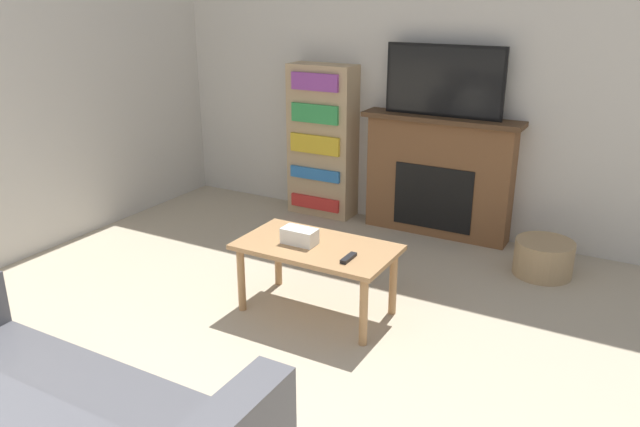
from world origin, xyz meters
name	(u,v)px	position (x,y,z in m)	size (l,w,h in m)	color
wall_back	(412,69)	(0.00, 4.50, 1.35)	(5.53, 0.06, 2.70)	beige
fireplace	(438,176)	(0.34, 4.36, 0.51)	(1.32, 0.28, 1.01)	brown
tv	(444,81)	(0.34, 4.34, 1.29)	(0.97, 0.03, 0.56)	black
coffee_table	(317,254)	(0.14, 2.65, 0.40)	(0.99, 0.55, 0.47)	#A87A4C
tissue_box	(300,236)	(0.03, 2.62, 0.52)	(0.22, 0.12, 0.10)	white
remote_control	(349,258)	(0.41, 2.55, 0.48)	(0.04, 0.15, 0.02)	black
bookshelf	(322,141)	(-0.76, 4.33, 0.68)	(0.61, 0.29, 1.37)	tan
storage_basket	(544,258)	(1.31, 3.95, 0.13)	(0.42, 0.42, 0.26)	tan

